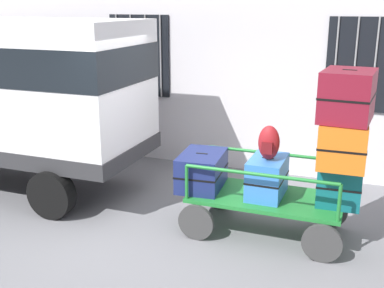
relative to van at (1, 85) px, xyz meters
The scene contains 11 objects.
ground_plane 3.74m from the van, 12.24° to the right, with size 40.00×40.00×0.00m, color slate.
building_wall 4.04m from the van, 34.28° to the left, with size 12.00×0.38×5.00m.
van is the anchor object (origin of this frame).
luggage_cart 4.64m from the van, ahead, with size 2.05×1.07×0.53m.
cart_railing 4.52m from the van, ahead, with size 1.92×0.93×0.47m.
suitcase_left_bottom 3.67m from the van, ahead, with size 0.63×0.86×0.48m.
suitcase_midleft_bottom 4.55m from the van, ahead, with size 0.45×0.71×0.52m.
suitcase_center_bottom 5.43m from the van, ahead, with size 0.54×0.42×0.56m.
suitcase_center_middle 5.37m from the van, ahead, with size 0.57×0.80×0.54m.
suitcase_center_top 5.36m from the van, ahead, with size 0.64×0.81×0.60m.
backpack 4.49m from the van, ahead, with size 0.27×0.22×0.44m.
Camera 1 is at (2.33, -5.34, 2.94)m, focal length 44.57 mm.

